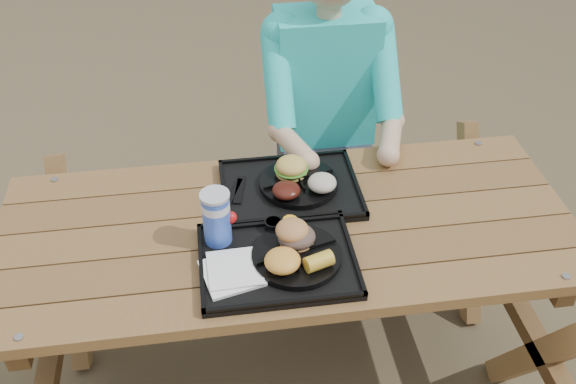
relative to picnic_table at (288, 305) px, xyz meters
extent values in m
plane|color=#999999|center=(0.00, 0.00, -0.38)|extent=(60.00, 60.00, 0.00)
cube|color=black|center=(-0.05, -0.17, 0.39)|extent=(0.45, 0.35, 0.02)
cube|color=black|center=(0.03, 0.15, 0.39)|extent=(0.45, 0.35, 0.02)
cylinder|color=black|center=(0.00, -0.17, 0.41)|extent=(0.26, 0.26, 0.02)
cylinder|color=black|center=(0.06, 0.16, 0.41)|extent=(0.26, 0.26, 0.02)
cube|color=white|center=(-0.19, -0.21, 0.40)|extent=(0.19, 0.19, 0.02)
cylinder|color=blue|center=(-0.22, -0.06, 0.48)|extent=(0.08, 0.08, 0.17)
cylinder|color=black|center=(-0.05, -0.04, 0.41)|extent=(0.05, 0.05, 0.03)
cylinder|color=yellow|center=(0.00, -0.04, 0.41)|extent=(0.05, 0.05, 0.03)
ellipsoid|color=#F1AA3F|center=(-0.05, -0.22, 0.44)|extent=(0.10, 0.10, 0.05)
cube|color=black|center=(-0.14, 0.17, 0.40)|extent=(0.05, 0.15, 0.01)
ellipsoid|color=#44140D|center=(0.01, 0.09, 0.44)|extent=(0.09, 0.09, 0.04)
ellipsoid|color=beige|center=(0.13, 0.11, 0.44)|extent=(0.09, 0.09, 0.05)
camera|label=1|loc=(-0.21, -1.47, 1.71)|focal=40.00mm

